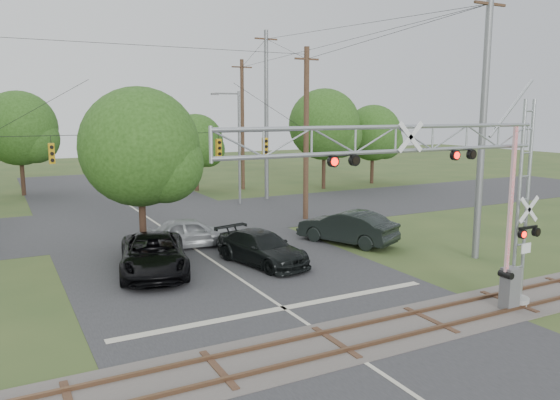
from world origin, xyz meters
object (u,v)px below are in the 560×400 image
pickup_black (154,254)px  car_dark (262,248)px  crossing_gantry (451,185)px  traffic_signal_span (183,139)px  streetlight (237,142)px  sedan_silver (191,233)px

pickup_black → car_dark: 5.12m
crossing_gantry → car_dark: (-2.35, 9.71, -4.08)m
traffic_signal_span → streetlight: 10.33m
traffic_signal_span → streetlight: size_ratio=2.19×
car_dark → streetlight: size_ratio=0.61×
crossing_gantry → sedan_silver: 15.63m
sedan_silver → traffic_signal_span: bearing=-7.4°
traffic_signal_span → pickup_black: traffic_signal_span is taller
crossing_gantry → pickup_black: (-7.38, 10.66, -3.99)m
car_dark → crossing_gantry: bearing=-89.9°
traffic_signal_span → streetlight: bearing=48.3°
traffic_signal_span → sedan_silver: (-0.97, -3.90, -4.83)m
streetlight → pickup_black: bearing=-125.2°
crossing_gantry → car_dark: crossing_gantry is taller
crossing_gantry → pickup_black: size_ratio=2.03×
traffic_signal_span → crossing_gantry: bearing=-79.6°
crossing_gantry → pickup_black: bearing=124.7°
pickup_black → streetlight: streetlight is taller
pickup_black → sedan_silver: 4.87m
traffic_signal_span → sedan_silver: bearing=-104.0°
pickup_black → crossing_gantry: bearing=-42.1°
pickup_black → traffic_signal_span: bearing=75.7°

